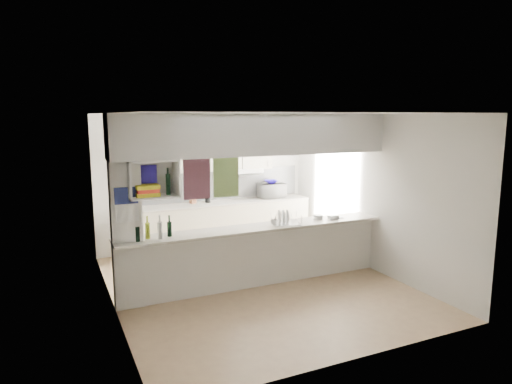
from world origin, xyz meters
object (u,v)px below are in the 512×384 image
dish_rack (286,218)px  wine_bottles (154,230)px  microwave (272,190)px  bowl (271,182)px

dish_rack → wine_bottles: size_ratio=0.96×
microwave → bowl: bowl is taller
microwave → wine_bottles: size_ratio=1.02×
microwave → wine_bottles: wine_bottles is taller
bowl → dish_rack: bearing=-111.0°
microwave → dish_rack: 2.31m
dish_rack → wine_bottles: bearing=-165.6°
microwave → dish_rack: microwave is taller
bowl → microwave: bearing=-76.7°
microwave → wine_bottles: bearing=38.7°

